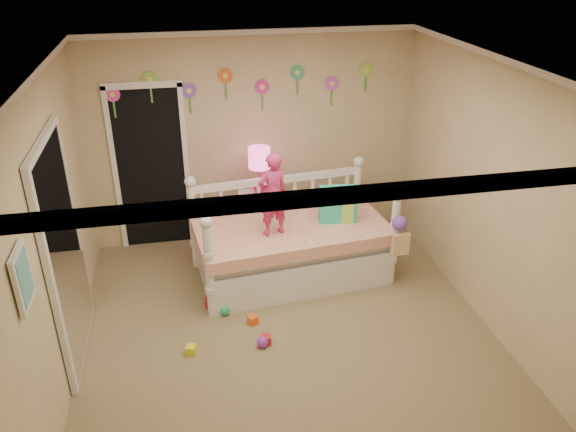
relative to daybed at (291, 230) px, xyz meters
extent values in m
cube|color=#7F684C|center=(-0.25, -1.17, -0.58)|extent=(4.00, 4.50, 0.01)
cube|color=white|center=(-0.25, -1.17, 2.02)|extent=(4.00, 4.50, 0.01)
cube|color=tan|center=(-0.25, 1.08, 0.72)|extent=(4.00, 0.01, 2.60)
cube|color=tan|center=(-2.25, -1.17, 0.72)|extent=(0.01, 4.50, 2.60)
cube|color=tan|center=(1.75, -1.17, 0.72)|extent=(0.01, 4.50, 2.60)
cube|color=#29D0A9|center=(0.53, -0.02, 0.28)|extent=(0.43, 0.19, 0.42)
cube|color=#ACDC43|center=(0.53, -0.02, 0.23)|extent=(0.37, 0.23, 0.33)
imported|color=#D33071|center=(-0.23, -0.17, 0.53)|extent=(0.39, 0.31, 0.92)
cube|color=white|center=(-0.23, 0.72, -0.22)|extent=(0.47, 0.38, 0.73)
sphere|color=#F2205A|center=(-0.23, 0.72, 0.23)|extent=(0.16, 0.16, 0.16)
cylinder|color=#F2205A|center=(-0.23, 0.72, 0.40)|extent=(0.02, 0.02, 0.33)
cylinder|color=#FF4CA1|center=(-0.23, 0.72, 0.61)|extent=(0.26, 0.26, 0.25)
cube|color=black|center=(-1.50, 1.07, 0.45)|extent=(0.90, 0.04, 2.07)
cube|color=white|center=(-2.21, -0.87, 0.47)|extent=(0.07, 1.30, 2.10)
cube|color=white|center=(-2.22, -2.07, 0.97)|extent=(0.05, 0.34, 0.42)
camera|label=1|loc=(-1.14, -5.43, 2.96)|focal=35.04mm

